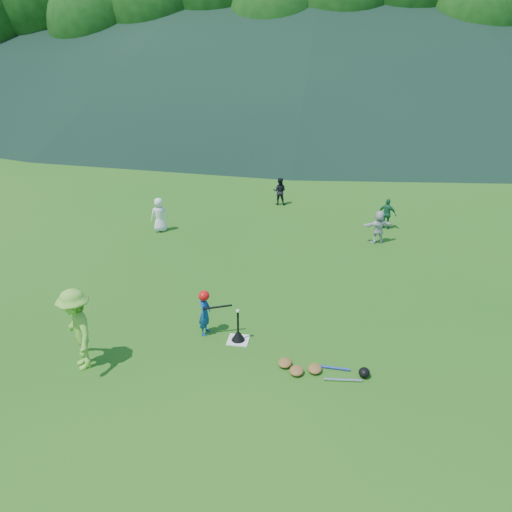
{
  "coord_description": "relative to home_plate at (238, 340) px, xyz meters",
  "views": [
    {
      "loc": [
        1.78,
        -8.93,
        6.07
      ],
      "look_at": [
        0.0,
        2.5,
        0.9
      ],
      "focal_mm": 35.0,
      "sensor_mm": 36.0,
      "label": 1
    }
  ],
  "objects": [
    {
      "name": "baseball",
      "position": [
        0.0,
        0.0,
        0.73
      ],
      "size": [
        0.08,
        0.08,
        0.08
      ],
      "primitive_type": "sphere",
      "color": "white",
      "rests_on": "batting_tee"
    },
    {
      "name": "fielder_d",
      "position": [
        3.33,
        6.13,
        0.52
      ],
      "size": [
        1.02,
        0.59,
        1.05
      ],
      "primitive_type": "imported",
      "rotation": [
        0.0,
        0.0,
        3.45
      ],
      "color": "silver",
      "rests_on": "ground"
    },
    {
      "name": "batter_gear",
      "position": [
        -0.74,
        0.18,
        0.91
      ],
      "size": [
        0.72,
        0.28,
        0.38
      ],
      "color": "red",
      "rests_on": "ground"
    },
    {
      "name": "fielder_a",
      "position": [
        -3.8,
        6.03,
        0.56
      ],
      "size": [
        0.66,
        0.58,
        1.15
      ],
      "primitive_type": "imported",
      "rotation": [
        0.0,
        0.0,
        3.62
      ],
      "color": "white",
      "rests_on": "ground"
    },
    {
      "name": "adult_coach",
      "position": [
        -2.9,
        -1.36,
        0.84
      ],
      "size": [
        1.18,
        1.25,
        1.7
      ],
      "primitive_type": "imported",
      "rotation": [
        0.0,
        0.0,
        -0.88
      ],
      "color": "#74BE37",
      "rests_on": "ground"
    },
    {
      "name": "home_plate",
      "position": [
        0.0,
        0.0,
        0.0
      ],
      "size": [
        0.45,
        0.45,
        0.02
      ],
      "primitive_type": "cube",
      "color": "silver",
      "rests_on": "ground"
    },
    {
      "name": "ground",
      "position": [
        0.0,
        0.0,
        -0.01
      ],
      "size": [
        120.0,
        120.0,
        0.0
      ],
      "primitive_type": "plane",
      "color": "#1B5714",
      "rests_on": "ground"
    },
    {
      "name": "batter_child",
      "position": [
        -0.77,
        0.18,
        0.5
      ],
      "size": [
        0.27,
        0.39,
        1.02
      ],
      "primitive_type": "imported",
      "rotation": [
        0.0,
        0.0,
        1.49
      ],
      "color": "navy",
      "rests_on": "ground"
    },
    {
      "name": "fielder_b",
      "position": [
        -0.17,
        9.5,
        0.52
      ],
      "size": [
        0.53,
        0.42,
        1.05
      ],
      "primitive_type": "imported",
      "rotation": [
        0.0,
        0.0,
        3.1
      ],
      "color": "black",
      "rests_on": "ground"
    },
    {
      "name": "equipment_pile",
      "position": [
        1.69,
        -0.84,
        0.06
      ],
      "size": [
        1.8,
        0.56,
        0.19
      ],
      "color": "olive",
      "rests_on": "ground"
    },
    {
      "name": "fielder_c",
      "position": [
        3.7,
        7.44,
        0.52
      ],
      "size": [
        0.67,
        0.46,
        1.05
      ],
      "primitive_type": "imported",
      "rotation": [
        0.0,
        0.0,
        2.77
      ],
      "color": "#1E643D",
      "rests_on": "ground"
    },
    {
      "name": "outfield_fence",
      "position": [
        0.0,
        28.0,
        0.69
      ],
      "size": [
        70.07,
        0.08,
        1.33
      ],
      "color": "gray",
      "rests_on": "ground"
    },
    {
      "name": "tree_line",
      "position": [
        0.2,
        33.83,
        8.2
      ],
      "size": [
        70.04,
        11.4,
        14.82
      ],
      "color": "#382314",
      "rests_on": "ground"
    },
    {
      "name": "batting_tee",
      "position": [
        0.0,
        0.0,
        0.12
      ],
      "size": [
        0.3,
        0.3,
        0.68
      ],
      "color": "black",
      "rests_on": "home_plate"
    }
  ]
}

